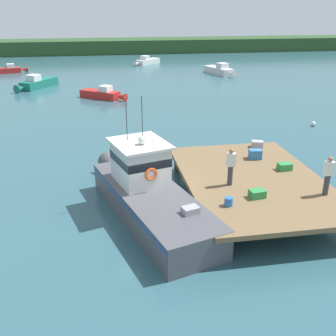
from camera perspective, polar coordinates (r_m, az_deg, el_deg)
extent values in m
plane|color=#2D5660|center=(17.30, -3.24, -6.12)|extent=(200.00, 200.00, 0.00)
cylinder|color=#4C3D2D|center=(14.00, 7.89, -11.50)|extent=(0.36, 0.36, 1.00)
cylinder|color=#4C3D2D|center=(21.07, 1.39, 0.83)|extent=(0.36, 0.36, 1.00)
cylinder|color=#4C3D2D|center=(22.59, 14.46, 1.62)|extent=(0.36, 0.36, 1.00)
cube|color=brown|center=(17.91, 12.13, -1.67)|extent=(6.00, 9.00, 0.20)
cube|color=#4C4C51|center=(16.42, -2.28, -5.61)|extent=(4.70, 8.38, 1.10)
cone|color=#4C4C51|center=(20.57, -7.90, 0.21)|extent=(1.57, 2.04, 1.10)
cube|color=#234C9E|center=(16.21, -2.31, -4.21)|extent=(4.67, 8.23, 0.12)
cube|color=#4C4C51|center=(16.14, -2.32, -3.70)|extent=(4.74, 8.39, 0.12)
cube|color=silver|center=(16.80, -4.04, 0.50)|extent=(2.45, 2.65, 1.80)
cube|color=black|center=(16.69, -4.07, 1.50)|extent=(2.48, 2.68, 0.36)
cube|color=silver|center=(16.47, -4.13, 3.57)|extent=(2.77, 3.01, 0.10)
sphere|color=white|center=(16.14, -3.74, 4.03)|extent=(0.36, 0.36, 0.36)
cylinder|color=black|center=(16.52, -6.02, 7.00)|extent=(0.03, 0.03, 1.80)
cylinder|color=black|center=(16.76, -3.77, 7.31)|extent=(0.03, 0.03, 1.80)
cube|color=#939399|center=(14.56, 3.25, -6.27)|extent=(0.70, 0.59, 0.36)
torus|color=orange|center=(13.77, 0.99, -8.65)|extent=(0.70, 0.70, 0.12)
torus|color=#EA5119|center=(15.83, -2.45, -0.88)|extent=(0.55, 0.25, 0.54)
cube|color=#9E9EA3|center=(21.72, 12.79, 3.39)|extent=(0.72, 0.62, 0.34)
cube|color=#2D8442|center=(19.03, 16.51, 0.21)|extent=(0.62, 0.47, 0.32)
cube|color=#3370B2|center=(20.03, 12.49, 1.97)|extent=(0.65, 0.52, 0.47)
cube|color=#2D8442|center=(16.04, 12.76, -3.65)|extent=(0.65, 0.52, 0.32)
cylinder|color=#2866B2|center=(15.20, 8.75, -4.82)|extent=(0.32, 0.32, 0.34)
cylinder|color=#383842|center=(16.83, 8.97, -1.06)|extent=(0.22, 0.22, 0.86)
cube|color=white|center=(16.56, 9.12, 1.19)|extent=(0.36, 0.22, 0.56)
sphere|color=#9E7051|center=(16.43, 9.20, 2.46)|extent=(0.20, 0.20, 0.20)
cylinder|color=#383842|center=(17.00, 21.93, -2.26)|extent=(0.22, 0.22, 0.86)
cube|color=white|center=(16.73, 22.27, -0.05)|extent=(0.36, 0.22, 0.56)
sphere|color=#9E7051|center=(16.60, 22.47, 1.19)|extent=(0.20, 0.20, 0.20)
cube|color=red|center=(57.20, -22.37, 12.89)|extent=(3.80, 2.12, 0.66)
cone|color=red|center=(57.39, -20.08, 13.24)|extent=(1.05, 0.89, 0.66)
cube|color=silver|center=(57.17, -21.81, 13.56)|extent=(1.13, 1.14, 0.49)
cube|color=red|center=(38.90, -9.80, 10.44)|extent=(3.88, 3.36, 0.71)
cone|color=red|center=(37.50, -6.75, 10.16)|extent=(1.21, 1.16, 0.71)
cube|color=silver|center=(38.37, -9.03, 11.27)|extent=(1.38, 1.39, 0.53)
cube|color=#196B5B|center=(45.79, -18.10, 11.55)|extent=(3.74, 4.69, 0.84)
cone|color=#196B5B|center=(43.68, -20.56, 10.75)|extent=(1.33, 1.43, 0.84)
cube|color=silver|center=(45.07, -18.89, 12.25)|extent=(1.62, 1.61, 0.63)
cube|color=silver|center=(52.78, 7.30, 13.78)|extent=(2.86, 4.91, 0.85)
cone|color=silver|center=(50.44, 9.23, 13.27)|extent=(1.17, 1.37, 0.85)
cube|color=silver|center=(52.01, 7.87, 14.45)|extent=(1.49, 1.48, 0.64)
cube|color=silver|center=(61.65, -2.88, 15.12)|extent=(3.86, 3.73, 0.74)
cone|color=silver|center=(59.74, -4.50, 14.84)|extent=(1.25, 1.24, 0.74)
cube|color=silver|center=(61.03, -3.34, 15.64)|extent=(1.45, 1.45, 0.56)
sphere|color=red|center=(24.38, 10.68, 2.86)|extent=(0.49, 0.49, 0.49)
sphere|color=silver|center=(31.16, 20.27, 6.02)|extent=(0.34, 0.34, 0.34)
cube|color=#284723|center=(77.45, -8.82, 17.02)|extent=(120.00, 8.00, 2.40)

